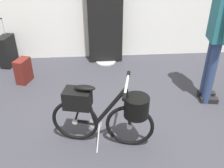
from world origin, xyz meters
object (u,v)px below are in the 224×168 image
rolling_suitcase (7,50)px  backpack_on_floor (23,71)px  floor_banner_stand (105,18)px  visitor_near_wall (220,26)px  folding_bike_foreground (106,112)px

rolling_suitcase → backpack_on_floor: (0.40, -0.63, -0.09)m
floor_banner_stand → visitor_near_wall: 1.90m
visitor_near_wall → rolling_suitcase: bearing=156.5°
folding_bike_foreground → visitor_near_wall: 1.76m
floor_banner_stand → rolling_suitcase: bearing=179.8°
backpack_on_floor → folding_bike_foreground: bearing=-50.2°
rolling_suitcase → floor_banner_stand: bearing=-0.2°
floor_banner_stand → backpack_on_floor: (-1.33, -0.62, -0.63)m
visitor_near_wall → backpack_on_floor: bearing=165.2°
floor_banner_stand → folding_bike_foreground: 2.14m
floor_banner_stand → backpack_on_floor: size_ratio=4.69×
folding_bike_foreground → backpack_on_floor: size_ratio=2.86×
rolling_suitcase → folding_bike_foreground: bearing=-52.2°
visitor_near_wall → backpack_on_floor: 2.90m
folding_bike_foreground → rolling_suitcase: (-1.63, 2.11, -0.14)m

